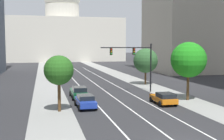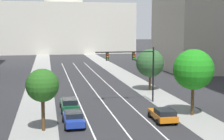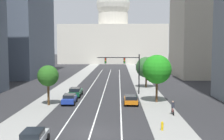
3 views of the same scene
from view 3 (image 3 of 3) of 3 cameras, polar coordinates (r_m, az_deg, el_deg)
name	(u,v)px [view 3 (image 3 of 3)]	position (r m, az deg, el deg)	size (l,w,h in m)	color
ground_plane	(107,81)	(66.99, -0.95, -2.19)	(400.00, 400.00, 0.00)	#2B2B2D
sidewalk_left	(71,83)	(62.90, -8.50, -2.72)	(4.23, 130.00, 0.01)	gray
sidewalk_right	(143,84)	(62.22, 6.32, -2.78)	(4.23, 130.00, 0.01)	gray
lane_stripe_left	(88,91)	(52.40, -4.87, -4.24)	(0.16, 90.00, 0.01)	white
lane_stripe_center	(104,91)	(52.16, -1.60, -4.26)	(0.16, 90.00, 0.01)	white
lane_stripe_right	(120,91)	(52.09, 1.68, -4.28)	(0.16, 90.00, 0.01)	white
office_tower_far_left	(12,10)	(83.55, -19.88, 11.50)	(17.97, 26.47, 36.43)	#4C5666
office_tower_far_right	(203,19)	(80.05, 18.14, 9.86)	(14.72, 20.13, 30.94)	#B7AD99
capitol_building	(113,37)	(137.90, 0.24, 6.77)	(50.19, 26.04, 38.14)	beige
car_silver	(34,137)	(24.84, -15.83, -13.21)	(2.06, 4.19, 1.44)	#B2B5BA
car_blue	(69,99)	(41.00, -8.74, -5.85)	(2.04, 4.19, 1.41)	#1E389E
car_orange	(131,99)	(40.13, 3.91, -6.06)	(2.12, 4.04, 1.38)	orange
car_green	(76,92)	(46.67, -7.48, -4.45)	(2.00, 4.80, 1.54)	#14512D
traffic_signal_mast	(126,66)	(48.24, 2.92, 0.86)	(7.42, 0.39, 6.94)	black
fire_hydrant	(162,126)	(28.66, 10.28, -11.23)	(0.26, 0.35, 0.91)	yellow
cyclist	(173,108)	(35.03, 12.41, -7.61)	(0.37, 1.70, 1.72)	black
street_tree_mid_left	(48,76)	(40.11, -13.01, -1.21)	(3.00, 3.00, 5.70)	#51381E
street_tree_near_right	(157,69)	(41.65, 9.23, 0.14)	(4.32, 4.32, 7.11)	#51381E
street_tree_far_right	(146,67)	(56.09, 7.06, 0.56)	(4.19, 4.19, 6.20)	#51381E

